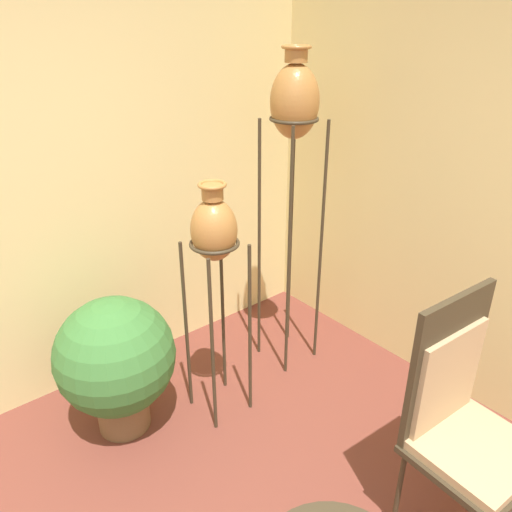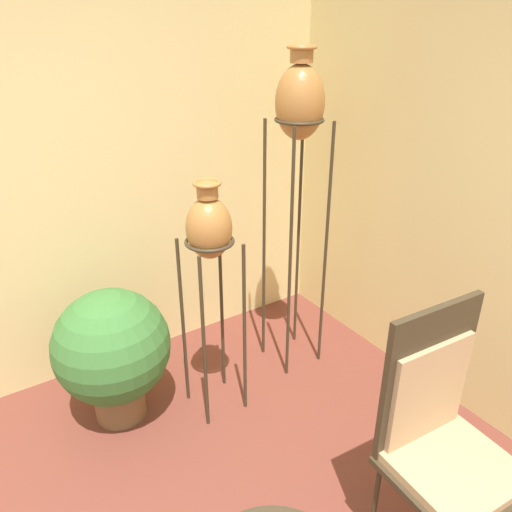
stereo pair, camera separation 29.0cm
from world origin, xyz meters
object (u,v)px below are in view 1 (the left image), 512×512
vase_stand_tall (294,112)px  potted_plant (116,360)px  chair (462,414)px  vase_stand_medium (214,237)px

vase_stand_tall → potted_plant: vase_stand_tall is taller
vase_stand_tall → chair: vase_stand_tall is taller
chair → vase_stand_medium: bearing=109.1°
vase_stand_medium → chair: (0.35, -1.27, -0.48)m
vase_stand_tall → chair: 1.76m
vase_stand_tall → potted_plant: 1.69m
vase_stand_medium → chair: vase_stand_medium is taller
vase_stand_tall → potted_plant: bearing=175.1°
vase_stand_medium → chair: size_ratio=1.22×
vase_stand_tall → vase_stand_medium: bearing=-169.4°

